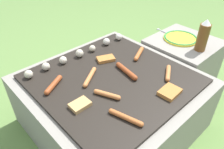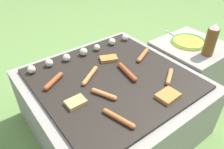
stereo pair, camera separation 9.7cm
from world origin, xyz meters
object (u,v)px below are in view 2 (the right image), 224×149
Objects in this scene: fork_utensil at (174,35)px; condiment_bottle at (211,40)px; plate_colorful at (189,42)px; sausage_front_center at (119,118)px.

condiment_bottle is at bearing -98.66° from fork_utensil.
plate_colorful is 0.14m from fork_utensil.
condiment_bottle is 0.32m from fork_utensil.
sausage_front_center is 0.78× the size of condiment_bottle.
plate_colorful is at bearing -92.13° from fork_utensil.
sausage_front_center is at bearing -162.80° from plate_colorful.
condiment_bottle is (-0.04, -0.17, 0.09)m from plate_colorful.
sausage_front_center is 0.81m from condiment_bottle.
fork_utensil is at bearing 25.05° from sausage_front_center.
condiment_bottle is (0.80, 0.09, 0.09)m from sausage_front_center.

